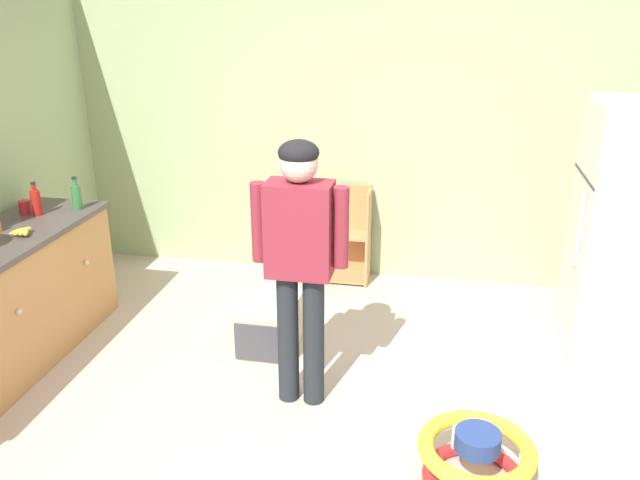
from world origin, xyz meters
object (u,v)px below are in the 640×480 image
object	(u,v)px
banana_bunch	(23,231)
ketchup_bottle	(36,202)
standing_person	(300,250)
green_glass_bottle	(76,196)
bookshelf	(318,237)
red_cup	(25,207)
baby_walker	(476,459)
pet_carrier	(268,324)
refrigerator	(632,236)

from	to	relation	value
banana_bunch	ketchup_bottle	distance (m)	0.43
standing_person	green_glass_bottle	xyz separation A→B (m)	(-1.86, 0.76, -0.01)
bookshelf	red_cup	distance (m)	2.38
baby_walker	pet_carrier	size ratio (longest dim) A/B	1.09
bookshelf	ketchup_bottle	bearing A→B (deg)	-144.55
baby_walker	ketchup_bottle	distance (m)	3.43
refrigerator	pet_carrier	world-z (taller)	refrigerator
ketchup_bottle	baby_walker	bearing A→B (deg)	-20.22
red_cup	green_glass_bottle	bearing A→B (deg)	27.74
baby_walker	bookshelf	bearing A→B (deg)	118.22
pet_carrier	bookshelf	bearing A→B (deg)	85.00
ketchup_bottle	pet_carrier	bearing A→B (deg)	0.05
banana_bunch	red_cup	size ratio (longest dim) A/B	1.67
banana_bunch	green_glass_bottle	distance (m)	0.59
refrigerator	baby_walker	world-z (taller)	refrigerator
ketchup_bottle	red_cup	xyz separation A→B (m)	(-0.11, 0.01, -0.05)
standing_person	pet_carrier	size ratio (longest dim) A/B	3.00
green_glass_bottle	baby_walker	bearing A→B (deg)	-24.60
refrigerator	pet_carrier	size ratio (longest dim) A/B	3.22
bookshelf	pet_carrier	bearing A→B (deg)	-95.00
ketchup_bottle	bookshelf	bearing A→B (deg)	35.45
banana_bunch	red_cup	distance (m)	0.49
bookshelf	red_cup	xyz separation A→B (m)	(-1.92, -1.28, 0.57)
baby_walker	ketchup_bottle	size ratio (longest dim) A/B	2.46
bookshelf	baby_walker	bearing A→B (deg)	-61.78
pet_carrier	red_cup	distance (m)	1.97
standing_person	banana_bunch	world-z (taller)	standing_person
pet_carrier	green_glass_bottle	world-z (taller)	green_glass_bottle
refrigerator	ketchup_bottle	bearing A→B (deg)	-174.65
baby_walker	red_cup	distance (m)	3.53
bookshelf	pet_carrier	xyz separation A→B (m)	(-0.11, -1.29, -0.20)
refrigerator	standing_person	world-z (taller)	refrigerator
banana_bunch	standing_person	bearing A→B (deg)	-5.36
red_cup	baby_walker	bearing A→B (deg)	-19.81
baby_walker	banana_bunch	xyz separation A→B (m)	(-2.97, 0.75, 0.77)
baby_walker	green_glass_bottle	bearing A→B (deg)	155.40
green_glass_bottle	standing_person	bearing A→B (deg)	-22.23
standing_person	ketchup_bottle	xyz separation A→B (m)	(-2.07, 0.58, -0.01)
pet_carrier	ketchup_bottle	size ratio (longest dim) A/B	2.24
standing_person	baby_walker	bearing A→B (deg)	-28.60
banana_bunch	refrigerator	bearing A→B (deg)	11.20
green_glass_bottle	banana_bunch	bearing A→B (deg)	-95.18
pet_carrier	green_glass_bottle	size ratio (longest dim) A/B	2.24
standing_person	pet_carrier	distance (m)	1.08
standing_person	bookshelf	bearing A→B (deg)	97.96
baby_walker	ketchup_bottle	bearing A→B (deg)	159.78
refrigerator	banana_bunch	distance (m)	4.04
pet_carrier	red_cup	xyz separation A→B (m)	(-1.81, 0.01, 0.77)
refrigerator	standing_person	bearing A→B (deg)	-154.74
pet_carrier	banana_bunch	distance (m)	1.76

